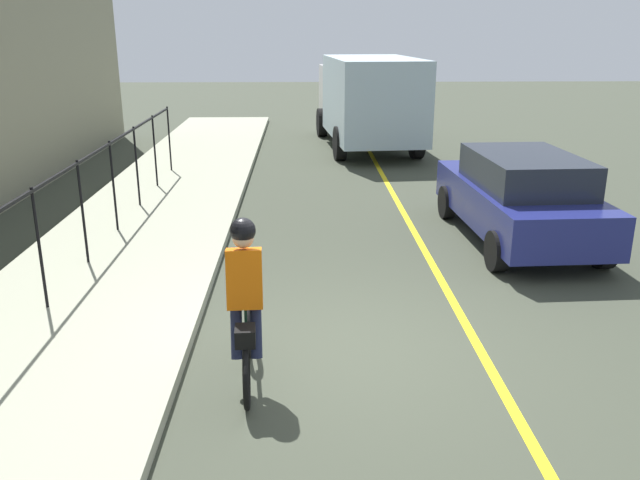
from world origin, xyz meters
TOP-DOWN VIEW (x-y plane):
  - ground_plane at (0.00, 0.00)m, footprint 80.00×80.00m
  - lane_line_centre at (0.00, -1.60)m, footprint 36.00×0.12m
  - sidewalk at (0.00, 3.40)m, footprint 40.00×3.20m
  - iron_fence at (1.00, 3.80)m, footprint 17.31×0.04m
  - cyclist_lead at (-0.75, 1.07)m, footprint 1.71×0.38m
  - patrol_sedan at (4.06, -3.31)m, footprint 4.48×2.08m
  - box_truck_background at (13.56, -1.57)m, footprint 6.88×2.99m

SIDE VIEW (x-z plane):
  - ground_plane at x=0.00m, z-range 0.00..0.00m
  - lane_line_centre at x=0.00m, z-range 0.00..0.01m
  - sidewalk at x=0.00m, z-range 0.00..0.15m
  - patrol_sedan at x=4.06m, z-range 0.03..1.61m
  - cyclist_lead at x=-0.75m, z-range 0.00..1.82m
  - iron_fence at x=1.00m, z-range 0.52..2.12m
  - box_truck_background at x=13.56m, z-range 0.16..2.94m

